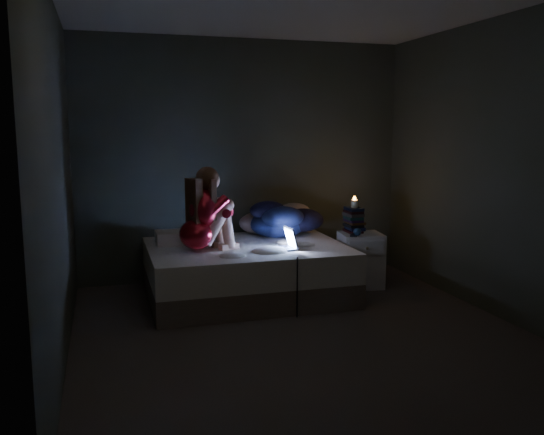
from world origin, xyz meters
name	(u,v)px	position (x,y,z in m)	size (l,w,h in m)	color
floor	(301,334)	(0.00, 0.00, -0.01)	(3.60, 3.80, 0.02)	#4D403D
wall_back	(244,160)	(0.00, 1.91, 1.30)	(3.60, 0.02, 2.60)	#373F30
wall_front	(439,205)	(0.00, -1.91, 1.30)	(3.60, 0.02, 2.60)	#373F30
wall_left	(56,179)	(-1.81, 0.00, 1.30)	(0.02, 3.80, 2.60)	#373F30
wall_right	(498,169)	(1.81, 0.00, 1.30)	(0.02, 3.80, 2.60)	#373F30
bed	(247,271)	(-0.18, 1.10, 0.26)	(1.89, 1.42, 0.52)	silver
pillow	(178,237)	(-0.81, 1.39, 0.58)	(0.43, 0.30, 0.12)	white
woman	(196,210)	(-0.69, 0.93, 0.91)	(0.49, 0.32, 0.79)	maroon
laptop	(278,239)	(0.05, 0.80, 0.63)	(0.31, 0.22, 0.22)	black
clothes_pile	(278,218)	(0.27, 1.51, 0.71)	(0.64, 0.52, 0.39)	navy
nightstand	(361,260)	(1.06, 1.14, 0.28)	(0.42, 0.38, 0.57)	silver
book_stack	(354,220)	(1.02, 1.23, 0.70)	(0.19, 0.25, 0.26)	black
candle	(354,204)	(1.02, 1.23, 0.87)	(0.07, 0.07, 0.08)	beige
phone	(356,235)	(0.94, 1.02, 0.57)	(0.07, 0.14, 0.01)	black
blue_orb	(359,232)	(0.98, 1.01, 0.61)	(0.08, 0.08, 0.08)	navy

